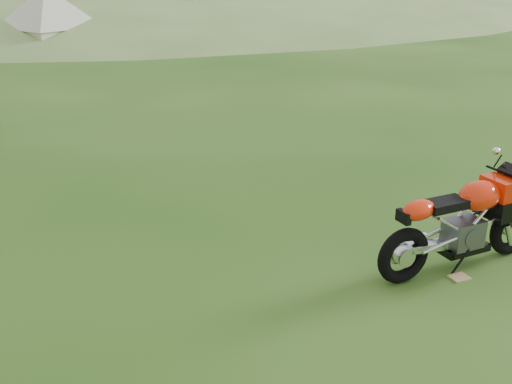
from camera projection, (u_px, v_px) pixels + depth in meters
ground at (290, 255)px, 7.00m from camera, size 120.00×120.00×0.00m
hillside at (185, 6)px, 49.90m from camera, size 80.00×64.00×8.00m
hedgerow at (185, 6)px, 49.90m from camera, size 36.00×1.20×8.60m
sport_motorcycle at (464, 216)px, 6.48m from camera, size 2.25×1.07×1.31m
plywood_board at (459, 277)px, 6.47m from camera, size 0.26×0.23×0.02m
tent_mid at (49, 18)px, 23.82m from camera, size 3.65×3.65×2.58m
caravan at (210, 14)px, 29.19m from camera, size 4.76×3.06×2.06m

